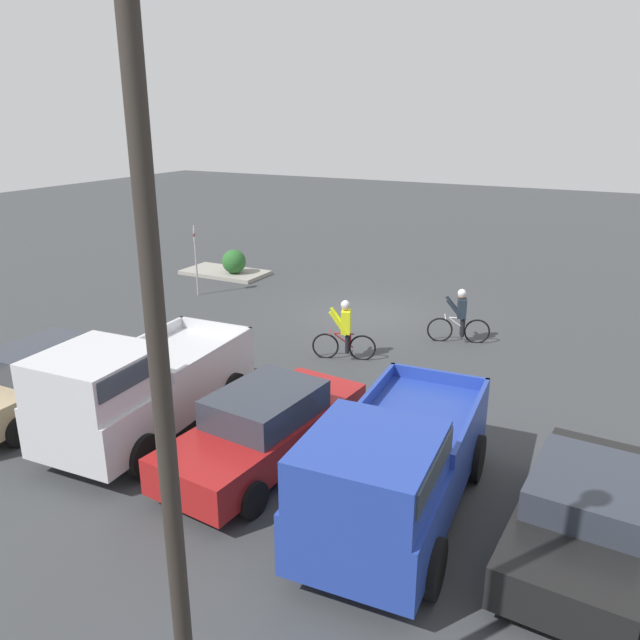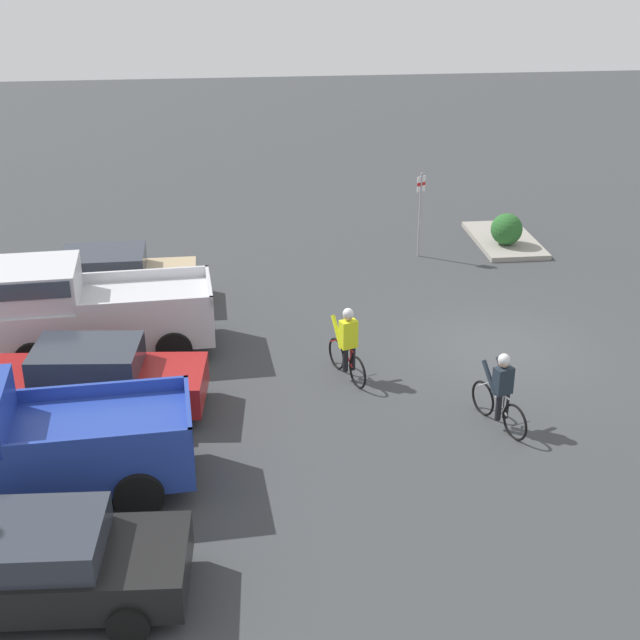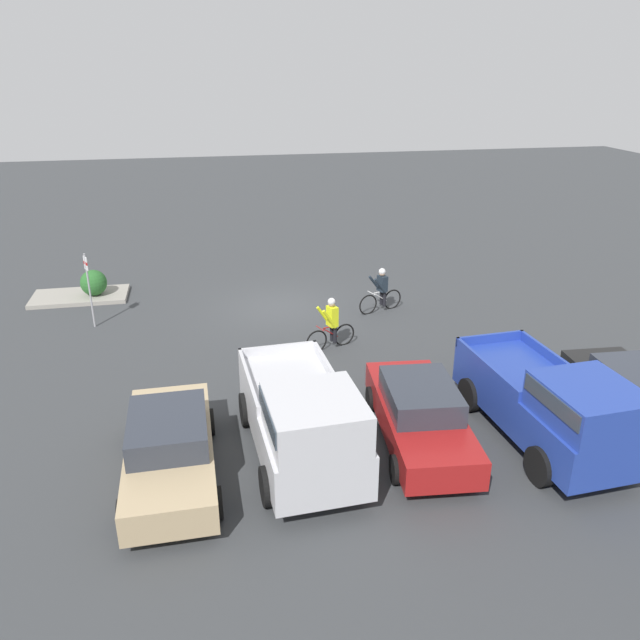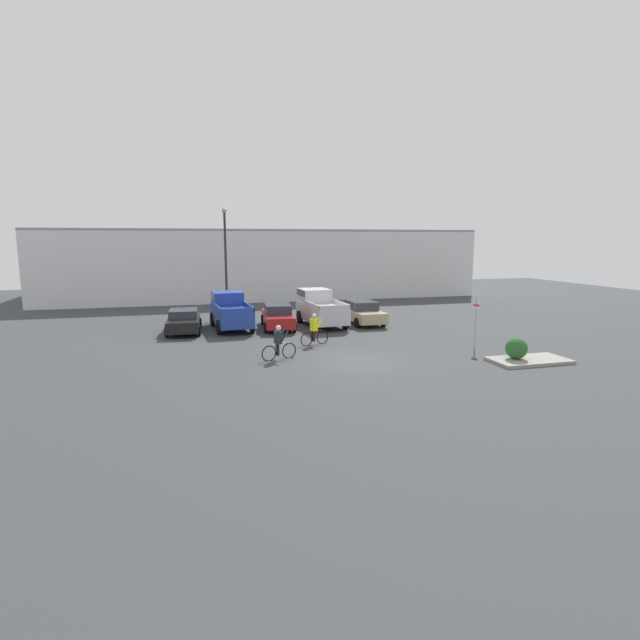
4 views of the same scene
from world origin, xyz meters
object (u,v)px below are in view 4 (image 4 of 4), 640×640
Objects in this scene: cyclist_0 at (314,329)px; sedan_2 at (362,312)px; shrub at (516,348)px; pickup_truck_1 at (319,307)px; pickup_truck_0 at (230,310)px; lamppost at (226,254)px; cyclist_1 at (279,342)px; fire_lane_sign at (476,319)px; sedan_1 at (278,316)px; sedan_0 at (184,321)px.

sedan_2 is at bearing 50.52° from cyclist_0.
cyclist_0 is at bearing 142.41° from shrub.
sedan_2 is (2.82, -0.11, -0.41)m from pickup_truck_1.
pickup_truck_0 is 0.68× the size of lamppost.
cyclist_1 is 0.67× the size of fire_lane_sign.
sedan_1 is 8.24m from cyclist_1.
pickup_truck_0 is at bearing 164.14° from sedan_1.
sedan_0 is at bearing -178.73° from sedan_2.
sedan_0 is 1.73× the size of fire_lane_sign.
fire_lane_sign is at bearing -23.18° from cyclist_0.
lamppost is at bearing 115.49° from sedan_1.
sedan_0 is 5.60m from sedan_1.
sedan_0 is 18.27m from shrub.
sedan_0 is 0.87× the size of pickup_truck_1.
pickup_truck_1 is 0.66× the size of lamppost.
cyclist_0 reaches higher than sedan_2.
pickup_truck_0 is at bearing 133.38° from shrub.
sedan_1 is 4.97× the size of shrub.
pickup_truck_1 is 1.98× the size of fire_lane_sign.
pickup_truck_0 reaches higher than sedan_1.
cyclist_1 is (-7.06, -8.39, 0.06)m from sedan_2.
pickup_truck_1 is 2.94× the size of cyclist_1.
shrub is at bearing -52.65° from sedan_1.
sedan_1 is 11.99m from fire_lane_sign.
lamppost reaches higher than sedan_0.
pickup_truck_1 is 2.86m from sedan_2.
pickup_truck_0 is 1.03× the size of pickup_truck_1.
cyclist_1 reaches higher than shrub.
sedan_1 is at bearing 99.69° from cyclist_0.
cyclist_1 is at bearing -100.19° from sedan_1.
pickup_truck_1 is 3.00× the size of cyclist_0.
shrub is at bearing -63.37° from pickup_truck_1.
fire_lane_sign is (13.94, -8.61, 0.84)m from sedan_0.
sedan_0 is 16.41m from fire_lane_sign.
lamppost is at bearing 94.90° from cyclist_1.
fire_lane_sign reaches higher than sedan_2.
pickup_truck_0 is 1.10× the size of sedan_2.
sedan_0 is 2.57× the size of cyclist_1.
sedan_1 is 5.48m from cyclist_0.
cyclist_1 is at bearing -85.10° from lamppost.
fire_lane_sign is (8.34, -8.58, 0.79)m from sedan_1.
lamppost is at bearing 87.51° from pickup_truck_0.
lamppost is (-8.22, 5.22, 3.66)m from sedan_2.
lamppost is (-2.62, 5.50, 3.66)m from sedan_1.
fire_lane_sign is (5.57, -8.97, 0.38)m from pickup_truck_1.
shrub is at bearing -38.61° from sedan_0.
fire_lane_sign reaches higher than cyclist_1.
cyclist_1 is at bearing -130.07° from sedan_2.
sedan_2 is 9.31m from fire_lane_sign.
pickup_truck_0 is 5.36× the size of shrub.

